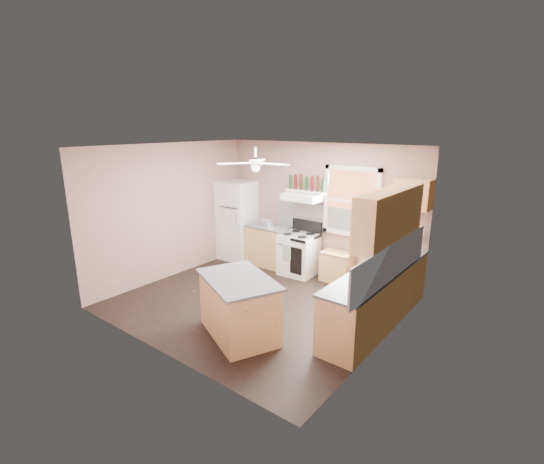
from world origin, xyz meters
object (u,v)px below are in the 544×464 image
Objects in this scene: refrigerator at (237,220)px; island at (239,308)px; toaster at (267,222)px; stove at (299,254)px; cart at (336,267)px.

island is at bearing -53.29° from refrigerator.
toaster is at bearing -5.29° from refrigerator.
refrigerator is 3.59m from island.
stove is 0.69× the size of island.
refrigerator is 0.88m from toaster.
island is (-0.13, -2.73, 0.13)m from cart.
island reaches higher than cart.
cart is (0.82, 0.14, -0.13)m from stove.
cart is at bearing 112.24° from island.
toaster is 0.22× the size of island.
toaster reaches higher than stove.
stove and island have the same top height.
cart is at bearing 6.29° from stove.
stove is at bearing 15.20° from toaster.
toaster is 1.02m from stove.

